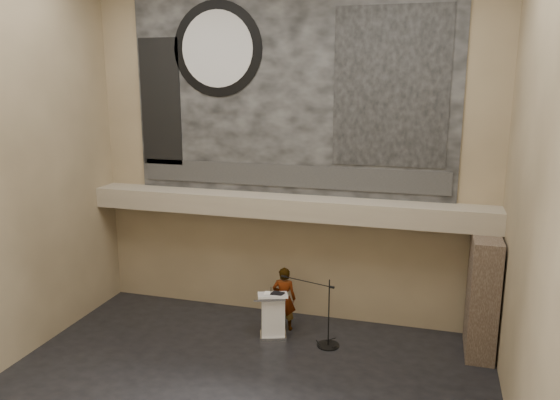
% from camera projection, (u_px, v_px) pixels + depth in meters
% --- Properties ---
extents(floor, '(10.00, 10.00, 0.00)m').
position_uv_depth(floor, '(235.00, 396.00, 10.58)').
color(floor, black).
rests_on(floor, ground).
extents(wall_back, '(10.00, 0.02, 8.50)m').
position_uv_depth(wall_back, '(289.00, 151.00, 13.39)').
color(wall_back, '#7E6D50').
rests_on(wall_back, floor).
extents(wall_front, '(10.00, 0.02, 8.50)m').
position_uv_depth(wall_front, '(96.00, 247.00, 5.89)').
color(wall_front, '#7E6D50').
rests_on(wall_front, floor).
extents(wall_right, '(0.02, 8.00, 8.50)m').
position_uv_depth(wall_right, '(538.00, 198.00, 8.29)').
color(wall_right, '#7E6D50').
rests_on(wall_right, floor).
extents(soffit, '(10.00, 0.80, 0.50)m').
position_uv_depth(soffit, '(285.00, 206.00, 13.30)').
color(soffit, gray).
rests_on(soffit, wall_back).
extents(sprinkler_left, '(0.04, 0.04, 0.06)m').
position_uv_depth(sprinkler_left, '(223.00, 214.00, 13.75)').
color(sprinkler_left, '#B2893D').
rests_on(sprinkler_left, soffit).
extents(sprinkler_right, '(0.04, 0.04, 0.06)m').
position_uv_depth(sprinkler_right, '(362.00, 224.00, 12.80)').
color(sprinkler_right, '#B2893D').
rests_on(sprinkler_right, soffit).
extents(banner, '(8.00, 0.05, 5.00)m').
position_uv_depth(banner, '(289.00, 91.00, 13.04)').
color(banner, black).
rests_on(banner, wall_back).
extents(banner_text_strip, '(7.76, 0.02, 0.55)m').
position_uv_depth(banner_text_strip, '(288.00, 176.00, 13.45)').
color(banner_text_strip, '#2A2A2A').
rests_on(banner_text_strip, banner).
extents(banner_clock_rim, '(2.30, 0.02, 2.30)m').
position_uv_depth(banner_clock_rim, '(217.00, 49.00, 13.26)').
color(banner_clock_rim, black).
rests_on(banner_clock_rim, banner).
extents(banner_clock_face, '(1.84, 0.02, 1.84)m').
position_uv_depth(banner_clock_face, '(217.00, 49.00, 13.25)').
color(banner_clock_face, silver).
rests_on(banner_clock_face, banner).
extents(banner_building_print, '(2.60, 0.02, 3.60)m').
position_uv_depth(banner_building_print, '(391.00, 88.00, 12.33)').
color(banner_building_print, black).
rests_on(banner_building_print, banner).
extents(banner_brick_print, '(1.10, 0.02, 3.20)m').
position_uv_depth(banner_brick_print, '(161.00, 102.00, 13.98)').
color(banner_brick_print, black).
rests_on(banner_brick_print, banner).
extents(stone_pier, '(0.60, 1.40, 2.70)m').
position_uv_depth(stone_pier, '(482.00, 295.00, 11.98)').
color(stone_pier, '#403227').
rests_on(stone_pier, floor).
extents(lectern, '(0.82, 0.69, 1.13)m').
position_uv_depth(lectern, '(273.00, 315.00, 12.84)').
color(lectern, silver).
rests_on(lectern, floor).
extents(binder, '(0.31, 0.26, 0.04)m').
position_uv_depth(binder, '(278.00, 294.00, 12.67)').
color(binder, black).
rests_on(binder, lectern).
extents(papers, '(0.23, 0.29, 0.00)m').
position_uv_depth(papers, '(268.00, 293.00, 12.73)').
color(papers, white).
rests_on(papers, lectern).
extents(speaker_person, '(0.60, 0.42, 1.58)m').
position_uv_depth(speaker_person, '(284.00, 298.00, 13.22)').
color(speaker_person, beige).
rests_on(speaker_person, floor).
extents(mic_stand, '(1.47, 0.62, 1.61)m').
position_uv_depth(mic_stand, '(327.00, 336.00, 12.51)').
color(mic_stand, black).
rests_on(mic_stand, floor).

